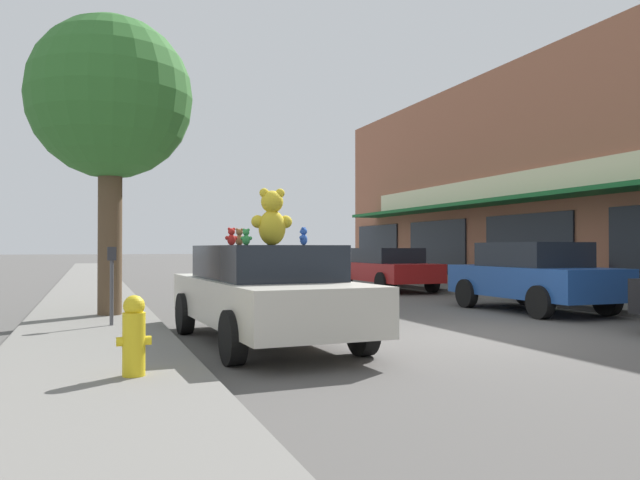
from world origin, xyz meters
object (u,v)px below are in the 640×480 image
at_px(teddy_bear_giant, 272,218).
at_px(parking_meter, 112,275).
at_px(parked_car_far_center, 532,275).
at_px(fire_hydrant, 134,335).
at_px(street_tree, 111,100).
at_px(teddy_bear_red, 231,237).
at_px(teddy_bear_blue, 304,237).
at_px(teddy_bear_green, 246,237).
at_px(plush_art_car, 264,291).
at_px(teddy_bear_brown, 239,237).
at_px(parked_car_far_right, 387,268).
at_px(teddy_bear_teal, 269,235).

bearing_deg(teddy_bear_giant, parking_meter, -34.59).
relative_size(parked_car_far_center, fire_hydrant, 5.12).
bearing_deg(street_tree, teddy_bear_red, -65.24).
distance_m(teddy_bear_blue, parking_meter, 3.64).
height_order(teddy_bear_green, fire_hydrant, teddy_bear_green).
distance_m(teddy_bear_blue, street_tree, 5.64).
height_order(plush_art_car, teddy_bear_red, teddy_bear_red).
bearing_deg(teddy_bear_brown, parked_car_far_right, -116.31).
relative_size(parked_car_far_center, parking_meter, 3.19).
distance_m(plush_art_car, fire_hydrant, 3.07).
xyz_separation_m(plush_art_car, teddy_bear_teal, (0.16, 0.30, 0.81)).
xyz_separation_m(teddy_bear_giant, parked_car_far_right, (6.53, 9.39, -1.08)).
bearing_deg(teddy_bear_giant, parked_car_far_right, -118.05).
height_order(teddy_bear_giant, teddy_bear_red, teddy_bear_giant).
bearing_deg(teddy_bear_blue, parked_car_far_center, 157.17).
bearing_deg(parked_car_far_center, teddy_bear_blue, -153.50).
distance_m(plush_art_car, teddy_bear_red, 0.92).
distance_m(street_tree, fire_hydrant, 7.00).
height_order(teddy_bear_teal, parked_car_far_right, teddy_bear_teal).
xyz_separation_m(parked_car_far_right, street_tree, (-8.67, -5.79, 3.43)).
height_order(parked_car_far_right, parking_meter, parking_meter).
bearing_deg(teddy_bear_green, teddy_bear_blue, 179.57).
distance_m(teddy_bear_green, teddy_bear_brown, 1.10).
bearing_deg(parking_meter, fire_hydrant, -89.01).
height_order(plush_art_car, teddy_bear_giant, teddy_bear_giant).
bearing_deg(teddy_bear_red, parking_meter, -54.87).
distance_m(teddy_bear_green, parking_meter, 2.88).
distance_m(teddy_bear_brown, parked_car_far_right, 11.07).
distance_m(parked_car_far_center, parked_car_far_right, 7.04).
relative_size(teddy_bear_giant, street_tree, 0.15).
bearing_deg(teddy_bear_giant, teddy_bear_green, 44.27).
distance_m(teddy_bear_brown, parking_meter, 2.26).
relative_size(teddy_bear_giant, parked_car_far_right, 0.19).
xyz_separation_m(parked_car_far_right, fire_hydrant, (-8.61, -11.77, -0.21)).
bearing_deg(teddy_bear_blue, teddy_bear_giant, -124.61).
bearing_deg(teddy_bear_brown, parking_meter, -20.44).
height_order(teddy_bear_giant, teddy_bear_brown, teddy_bear_giant).
bearing_deg(teddy_bear_blue, teddy_bear_teal, -130.02).
bearing_deg(teddy_bear_teal, parking_meter, -102.70).
relative_size(teddy_bear_red, fire_hydrant, 0.33).
bearing_deg(teddy_bear_red, teddy_bear_brown, -121.95).
relative_size(teddy_bear_giant, teddy_bear_red, 3.19).
relative_size(teddy_bear_teal, parked_car_far_right, 0.07).
bearing_deg(street_tree, parked_car_far_right, 33.73).
xyz_separation_m(teddy_bear_teal, street_tree, (-2.17, 3.33, 2.59)).
distance_m(teddy_bear_giant, fire_hydrant, 3.41).
bearing_deg(street_tree, teddy_bear_brown, -57.73).
bearing_deg(parked_car_far_right, plush_art_car, -125.28).
relative_size(teddy_bear_giant, teddy_bear_brown, 3.08).
height_order(teddy_bear_blue, street_tree, street_tree).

